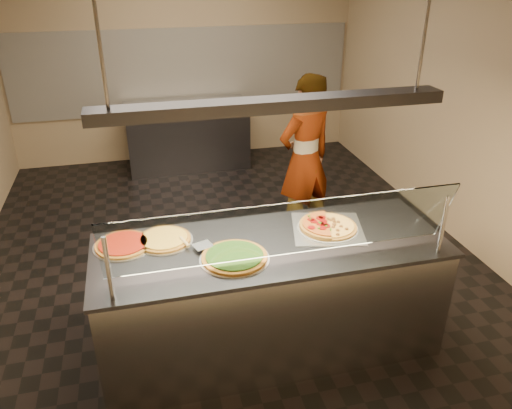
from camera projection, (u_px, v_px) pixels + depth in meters
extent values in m
cube|color=black|center=(227.00, 254.00, 5.24)|extent=(5.00, 6.00, 0.02)
cube|color=tan|center=(184.00, 56.00, 7.18)|extent=(5.00, 0.02, 3.00)
cube|color=tan|center=(365.00, 323.00, 1.95)|extent=(5.00, 0.02, 3.00)
cube|color=tan|center=(463.00, 97.00, 5.11)|extent=(0.02, 6.00, 3.00)
cube|color=silver|center=(185.00, 71.00, 7.24)|extent=(4.90, 0.02, 1.20)
cube|color=#B7B7BC|center=(270.00, 298.00, 3.81)|extent=(2.51, 0.90, 0.90)
cube|color=#37373C|center=(271.00, 245.00, 3.60)|extent=(2.55, 0.94, 0.03)
cylinder|color=#B7B7BC|center=(108.00, 269.00, 2.91)|extent=(0.03, 0.03, 0.44)
cylinder|color=#B7B7BC|center=(443.00, 225.00, 3.39)|extent=(0.03, 0.03, 0.44)
cube|color=white|center=(286.00, 230.00, 3.17)|extent=(2.31, 0.18, 0.47)
cube|color=silver|center=(327.00, 228.00, 3.80)|extent=(0.63, 0.63, 0.01)
cylinder|color=silver|center=(327.00, 227.00, 3.79)|extent=(0.46, 0.46, 0.01)
cylinder|color=#630605|center=(322.00, 217.00, 3.85)|extent=(0.06, 0.06, 0.01)
cylinder|color=#630605|center=(319.00, 217.00, 3.84)|extent=(0.06, 0.06, 0.01)
cylinder|color=#630605|center=(323.00, 220.00, 3.79)|extent=(0.06, 0.06, 0.01)
cylinder|color=#630605|center=(311.00, 219.00, 3.82)|extent=(0.06, 0.06, 0.01)
cylinder|color=#630605|center=(314.00, 221.00, 3.79)|extent=(0.06, 0.06, 0.01)
cylinder|color=#630605|center=(320.00, 223.00, 3.76)|extent=(0.06, 0.06, 0.01)
cylinder|color=#630605|center=(311.00, 227.00, 3.70)|extent=(0.06, 0.06, 0.01)
cylinder|color=#630605|center=(324.00, 224.00, 3.75)|extent=(0.06, 0.06, 0.01)
cylinder|color=#630605|center=(322.00, 227.00, 3.70)|extent=(0.06, 0.06, 0.01)
cylinder|color=#630605|center=(326.00, 225.00, 3.73)|extent=(0.06, 0.06, 0.01)
cube|color=#19590F|center=(309.00, 215.00, 3.86)|extent=(0.02, 0.02, 0.01)
cube|color=#19590F|center=(310.00, 218.00, 3.82)|extent=(0.02, 0.02, 0.01)
cube|color=#19590F|center=(319.00, 222.00, 3.77)|extent=(0.02, 0.02, 0.01)
cube|color=#19590F|center=(320.00, 223.00, 3.76)|extent=(0.02, 0.02, 0.01)
cube|color=#19590F|center=(319.00, 228.00, 3.69)|extent=(0.02, 0.02, 0.01)
cube|color=#19590F|center=(326.00, 226.00, 3.72)|extent=(0.02, 0.02, 0.01)
cube|color=#19590F|center=(330.00, 229.00, 3.67)|extent=(0.02, 0.02, 0.01)
sphere|color=#513014|center=(337.00, 234.00, 3.64)|extent=(0.03, 0.03, 0.03)
sphere|color=#513014|center=(337.00, 230.00, 3.70)|extent=(0.03, 0.03, 0.03)
sphere|color=#513014|center=(333.00, 227.00, 3.75)|extent=(0.03, 0.03, 0.03)
sphere|color=#513014|center=(346.00, 229.00, 3.72)|extent=(0.03, 0.03, 0.03)
sphere|color=#513014|center=(341.00, 226.00, 3.75)|extent=(0.03, 0.03, 0.03)
sphere|color=#513014|center=(334.00, 224.00, 3.78)|extent=(0.03, 0.03, 0.03)
sphere|color=#513014|center=(334.00, 224.00, 3.79)|extent=(0.03, 0.03, 0.03)
sphere|color=#513014|center=(338.00, 222.00, 3.82)|extent=(0.03, 0.03, 0.03)
sphere|color=#513014|center=(334.00, 221.00, 3.82)|extent=(0.03, 0.03, 0.03)
sphere|color=#513014|center=(333.00, 218.00, 3.86)|extent=(0.03, 0.03, 0.03)
sphere|color=#513014|center=(331.00, 220.00, 3.84)|extent=(0.03, 0.03, 0.03)
sphere|color=#513014|center=(328.00, 219.00, 3.86)|extent=(0.03, 0.03, 0.03)
cylinder|color=silver|center=(234.00, 258.00, 3.42)|extent=(0.49, 0.49, 0.01)
cylinder|color=brown|center=(234.00, 257.00, 3.41)|extent=(0.46, 0.46, 0.02)
cylinder|color=black|center=(234.00, 255.00, 3.40)|extent=(0.40, 0.40, 0.01)
cylinder|color=silver|center=(164.00, 240.00, 3.64)|extent=(0.42, 0.42, 0.01)
cylinder|color=brown|center=(164.00, 239.00, 3.63)|extent=(0.39, 0.39, 0.02)
cylinder|color=gold|center=(164.00, 237.00, 3.63)|extent=(0.34, 0.34, 0.01)
cylinder|color=silver|center=(123.00, 245.00, 3.57)|extent=(0.43, 0.43, 0.01)
cylinder|color=brown|center=(123.00, 244.00, 3.57)|extent=(0.40, 0.40, 0.02)
cylinder|color=maroon|center=(123.00, 242.00, 3.56)|extent=(0.34, 0.34, 0.01)
cube|color=#B7B7BC|center=(203.00, 245.00, 3.53)|extent=(0.16, 0.15, 0.00)
cylinder|color=tan|center=(184.00, 241.00, 3.57)|extent=(0.07, 0.14, 0.02)
cube|color=#37373C|center=(188.00, 136.00, 7.24)|extent=(1.70, 0.70, 0.90)
cube|color=#B7B7BC|center=(186.00, 105.00, 7.03)|extent=(1.74, 0.74, 0.03)
imported|color=#26232A|center=(305.00, 160.00, 5.19)|extent=(0.76, 0.63, 1.79)
cube|color=#37373C|center=(273.00, 105.00, 3.14)|extent=(2.30, 0.18, 0.08)
cylinder|color=#B7B7BC|center=(96.00, 17.00, 2.68)|extent=(0.02, 0.02, 1.01)
cylinder|color=#B7B7BC|center=(428.00, 9.00, 3.12)|extent=(0.02, 0.02, 1.01)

